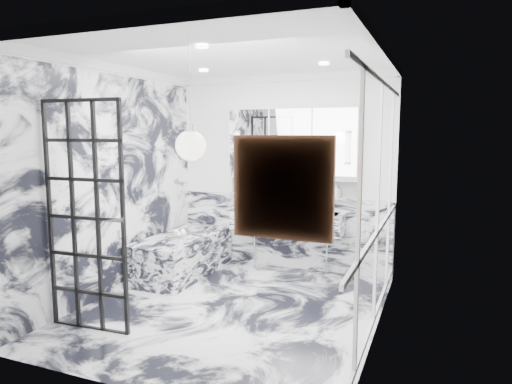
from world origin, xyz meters
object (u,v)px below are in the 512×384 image
at_px(mirror_cabinet, 292,144).
at_px(crittall_door, 85,218).
at_px(trough_sink, 287,221).
at_px(bathtub, 183,255).

bearing_deg(mirror_cabinet, crittall_door, -114.44).
distance_m(crittall_door, mirror_cabinet, 3.10).
xyz_separation_m(trough_sink, mirror_cabinet, (-0.00, 0.17, 1.09)).
height_order(trough_sink, mirror_cabinet, mirror_cabinet).
bearing_deg(trough_sink, bathtub, -153.52).
height_order(mirror_cabinet, bathtub, mirror_cabinet).
bearing_deg(crittall_door, bathtub, 89.19).
xyz_separation_m(crittall_door, mirror_cabinet, (1.25, 2.75, 0.68)).
xyz_separation_m(crittall_door, trough_sink, (1.25, 2.58, -0.41)).
relative_size(trough_sink, bathtub, 0.97).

